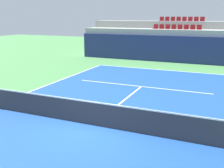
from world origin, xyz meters
The scene contains 11 objects.
ground_plane centered at (0.00, 0.00, 0.00)m, with size 80.00×80.00×0.00m, color #4C8C4C.
court_surface centered at (0.00, 0.00, 0.01)m, with size 11.00×24.00×0.01m, color #1E4C99.
baseline_far centered at (0.00, 11.95, 0.01)m, with size 11.00×0.10×0.00m, color white.
service_line_far centered at (0.00, 6.40, 0.01)m, with size 8.26×0.10×0.00m, color white.
centre_service_line centered at (0.00, 3.20, 0.01)m, with size 0.10×6.40×0.00m, color white.
back_wall centered at (0.00, 15.92, 1.21)m, with size 18.29×0.30×2.41m, color navy.
stands_tier_lower centered at (0.00, 17.27, 1.47)m, with size 18.29×2.40×2.95m, color #9E9E99.
stands_tier_upper centered at (0.00, 19.67, 1.83)m, with size 18.29×2.40×3.66m, color #9E9E99.
seating_row_lower centered at (0.00, 17.36, 3.07)m, with size 4.51×0.44×0.44m.
seating_row_upper centered at (0.00, 19.76, 3.78)m, with size 4.51×0.44×0.44m.
tennis_net centered at (0.00, 0.00, 0.51)m, with size 11.08×0.08×1.07m.
Camera 1 is at (4.54, -8.63, 4.17)m, focal length 42.68 mm.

